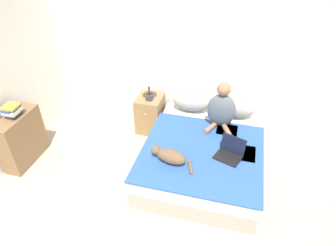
{
  "coord_description": "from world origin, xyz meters",
  "views": [
    {
      "loc": [
        0.68,
        -0.52,
        3.06
      ],
      "look_at": [
        -0.13,
        2.56,
        0.81
      ],
      "focal_mm": 32.0,
      "sensor_mm": 36.0,
      "label": 1
    }
  ],
  "objects_px": {
    "bed": "(203,156)",
    "book_stack_top": "(12,110)",
    "nightstand": "(150,114)",
    "pillow_near": "(191,102)",
    "person_sitting": "(221,109)",
    "bookshelf": "(22,139)",
    "table_lamp": "(149,79)",
    "pillow_far": "(235,108)",
    "cat_tabby": "(170,156)",
    "laptop_open": "(230,153)"
  },
  "relations": [
    {
      "from": "pillow_near",
      "to": "book_stack_top",
      "type": "bearing_deg",
      "value": -150.1
    },
    {
      "from": "pillow_near",
      "to": "laptop_open",
      "type": "height_order",
      "value": "pillow_near"
    },
    {
      "from": "pillow_near",
      "to": "table_lamp",
      "type": "relative_size",
      "value": 1.18
    },
    {
      "from": "pillow_near",
      "to": "person_sitting",
      "type": "distance_m",
      "value": 0.61
    },
    {
      "from": "bed",
      "to": "laptop_open",
      "type": "height_order",
      "value": "laptop_open"
    },
    {
      "from": "pillow_far",
      "to": "nightstand",
      "type": "xyz_separation_m",
      "value": [
        -1.37,
        -0.06,
        -0.29
      ]
    },
    {
      "from": "nightstand",
      "to": "laptop_open",
      "type": "bearing_deg",
      "value": -33.67
    },
    {
      "from": "bed",
      "to": "nightstand",
      "type": "xyz_separation_m",
      "value": [
        -1.02,
        0.74,
        0.08
      ]
    },
    {
      "from": "bed",
      "to": "nightstand",
      "type": "bearing_deg",
      "value": 144.07
    },
    {
      "from": "bed",
      "to": "laptop_open",
      "type": "xyz_separation_m",
      "value": [
        0.36,
        -0.18,
        0.29
      ]
    },
    {
      "from": "bed",
      "to": "book_stack_top",
      "type": "height_order",
      "value": "book_stack_top"
    },
    {
      "from": "table_lamp",
      "to": "book_stack_top",
      "type": "height_order",
      "value": "table_lamp"
    },
    {
      "from": "table_lamp",
      "to": "bookshelf",
      "type": "height_order",
      "value": "table_lamp"
    },
    {
      "from": "pillow_near",
      "to": "nightstand",
      "type": "relative_size",
      "value": 0.93
    },
    {
      "from": "bed",
      "to": "book_stack_top",
      "type": "xyz_separation_m",
      "value": [
        -2.57,
        -0.48,
        0.64
      ]
    },
    {
      "from": "cat_tabby",
      "to": "nightstand",
      "type": "height_order",
      "value": "cat_tabby"
    },
    {
      "from": "nightstand",
      "to": "table_lamp",
      "type": "distance_m",
      "value": 0.67
    },
    {
      "from": "bed",
      "to": "pillow_near",
      "type": "distance_m",
      "value": 0.94
    },
    {
      "from": "pillow_far",
      "to": "cat_tabby",
      "type": "height_order",
      "value": "pillow_far"
    },
    {
      "from": "person_sitting",
      "to": "bookshelf",
      "type": "xyz_separation_m",
      "value": [
        -2.72,
        -0.96,
        -0.37
      ]
    },
    {
      "from": "pillow_near",
      "to": "person_sitting",
      "type": "xyz_separation_m",
      "value": [
        0.5,
        -0.32,
        0.16
      ]
    },
    {
      "from": "bookshelf",
      "to": "cat_tabby",
      "type": "bearing_deg",
      "value": 0.0
    },
    {
      "from": "bed",
      "to": "pillow_far",
      "type": "distance_m",
      "value": 0.94
    },
    {
      "from": "book_stack_top",
      "to": "pillow_far",
      "type": "bearing_deg",
      "value": 23.65
    },
    {
      "from": "pillow_far",
      "to": "table_lamp",
      "type": "relative_size",
      "value": 1.18
    },
    {
      "from": "pillow_near",
      "to": "bookshelf",
      "type": "bearing_deg",
      "value": -150.08
    },
    {
      "from": "pillow_near",
      "to": "bookshelf",
      "type": "relative_size",
      "value": 0.74
    },
    {
      "from": "pillow_near",
      "to": "table_lamp",
      "type": "height_order",
      "value": "table_lamp"
    },
    {
      "from": "pillow_near",
      "to": "table_lamp",
      "type": "distance_m",
      "value": 0.76
    },
    {
      "from": "bookshelf",
      "to": "book_stack_top",
      "type": "distance_m",
      "value": 0.48
    },
    {
      "from": "person_sitting",
      "to": "nightstand",
      "type": "distance_m",
      "value": 1.28
    },
    {
      "from": "table_lamp",
      "to": "bookshelf",
      "type": "bearing_deg",
      "value": -143.53
    },
    {
      "from": "person_sitting",
      "to": "laptop_open",
      "type": "xyz_separation_m",
      "value": [
        0.2,
        -0.66,
        -0.24
      ]
    },
    {
      "from": "bed",
      "to": "book_stack_top",
      "type": "distance_m",
      "value": 2.69
    },
    {
      "from": "pillow_far",
      "to": "person_sitting",
      "type": "relative_size",
      "value": 0.82
    },
    {
      "from": "pillow_near",
      "to": "pillow_far",
      "type": "distance_m",
      "value": 0.69
    },
    {
      "from": "bed",
      "to": "nightstand",
      "type": "height_order",
      "value": "nightstand"
    },
    {
      "from": "book_stack_top",
      "to": "cat_tabby",
      "type": "bearing_deg",
      "value": -0.07
    },
    {
      "from": "bed",
      "to": "bookshelf",
      "type": "distance_m",
      "value": 2.62
    },
    {
      "from": "cat_tabby",
      "to": "nightstand",
      "type": "xyz_separation_m",
      "value": [
        -0.66,
        1.22,
        -0.25
      ]
    },
    {
      "from": "cat_tabby",
      "to": "person_sitting",
      "type": "bearing_deg",
      "value": -106.82
    },
    {
      "from": "bookshelf",
      "to": "bed",
      "type": "bearing_deg",
      "value": 10.61
    },
    {
      "from": "cat_tabby",
      "to": "table_lamp",
      "type": "relative_size",
      "value": 1.2
    },
    {
      "from": "person_sitting",
      "to": "laptop_open",
      "type": "relative_size",
      "value": 1.74
    },
    {
      "from": "pillow_near",
      "to": "nightstand",
      "type": "bearing_deg",
      "value": -175.22
    },
    {
      "from": "book_stack_top",
      "to": "bed",
      "type": "bearing_deg",
      "value": 10.56
    },
    {
      "from": "laptop_open",
      "to": "nightstand",
      "type": "bearing_deg",
      "value": 165.84
    },
    {
      "from": "nightstand",
      "to": "table_lamp",
      "type": "relative_size",
      "value": 1.27
    },
    {
      "from": "person_sitting",
      "to": "laptop_open",
      "type": "bearing_deg",
      "value": -72.76
    },
    {
      "from": "pillow_near",
      "to": "bookshelf",
      "type": "distance_m",
      "value": 2.57
    }
  ]
}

